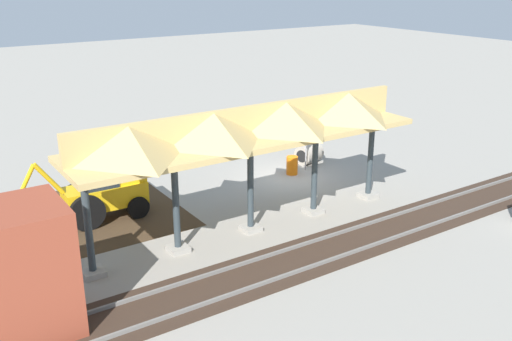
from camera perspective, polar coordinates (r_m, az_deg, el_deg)
name	(u,v)px	position (r m, az deg, el deg)	size (l,w,h in m)	color
ground_plane	(290,178)	(27.47, 3.41, -0.77)	(120.00, 120.00, 0.00)	gray
dirt_work_zone	(77,218)	(24.20, -17.43, -4.55)	(8.04, 7.00, 0.01)	#42301E
platform_canopy	(250,126)	(20.60, -0.58, 4.47)	(13.53, 3.20, 4.90)	#9E998E
rail_tracks	(394,227)	(22.86, 13.65, -5.54)	(60.00, 2.58, 0.15)	slate
stop_sign	(306,138)	(28.12, 5.05, 3.23)	(0.71, 0.33, 2.30)	gray
backhoe	(101,189)	(23.39, -15.25, -1.81)	(5.20, 1.77, 2.82)	#EAB214
dirt_mound	(47,218)	(24.55, -20.13, -4.52)	(3.89, 3.89, 2.22)	#42301E
concrete_pipe	(309,154)	(29.60, 5.32, 1.69)	(1.47, 1.27, 0.99)	#9E9384
traffic_barrel	(292,165)	(27.88, 3.63, 0.52)	(0.56, 0.56, 0.90)	orange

